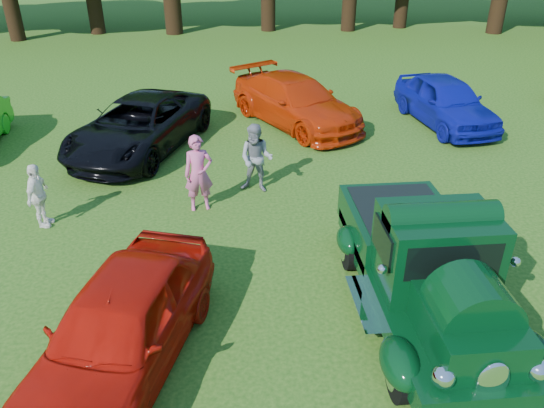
{
  "coord_description": "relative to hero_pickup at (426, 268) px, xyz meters",
  "views": [
    {
      "loc": [
        -1.95,
        -7.03,
        6.12
      ],
      "look_at": [
        -1.11,
        2.02,
        1.1
      ],
      "focal_mm": 35.0,
      "sensor_mm": 36.0,
      "label": 1
    }
  ],
  "objects": [
    {
      "name": "ground",
      "position": [
        -1.28,
        0.07,
        -0.9
      ],
      "size": [
        120.0,
        120.0,
        0.0
      ],
      "primitive_type": "plane",
      "color": "#1D4B11",
      "rests_on": "ground"
    },
    {
      "name": "hero_pickup",
      "position": [
        0.0,
        0.0,
        0.0
      ],
      "size": [
        2.47,
        5.31,
        2.07
      ],
      "color": "black",
      "rests_on": "ground"
    },
    {
      "name": "red_convertible",
      "position": [
        -4.9,
        -0.78,
        -0.15
      ],
      "size": [
        3.0,
        4.72,
        1.5
      ],
      "primitive_type": "imported",
      "rotation": [
        0.0,
        0.0,
        -0.3
      ],
      "color": "#B01107",
      "rests_on": "ground"
    },
    {
      "name": "back_car_black",
      "position": [
        -5.7,
        7.74,
        -0.15
      ],
      "size": [
        4.35,
        5.94,
        1.5
      ],
      "primitive_type": "imported",
      "rotation": [
        0.0,
        0.0,
        -0.39
      ],
      "color": "black",
      "rests_on": "ground"
    },
    {
      "name": "back_car_orange",
      "position": [
        -0.93,
        9.46,
        -0.14
      ],
      "size": [
        4.46,
        5.62,
        1.52
      ],
      "primitive_type": "imported",
      "rotation": [
        0.0,
        0.0,
        0.52
      ],
      "color": "#BD2806",
      "rests_on": "ground"
    },
    {
      "name": "back_car_blue",
      "position": [
        3.88,
        9.01,
        -0.13
      ],
      "size": [
        2.43,
        4.73,
        1.54
      ],
      "primitive_type": "imported",
      "rotation": [
        0.0,
        0.0,
        0.14
      ],
      "color": "#0E149D",
      "rests_on": "ground"
    },
    {
      "name": "spectator_pink",
      "position": [
        -3.89,
        4.03,
        0.01
      ],
      "size": [
        0.72,
        0.54,
        1.81
      ],
      "primitive_type": "imported",
      "rotation": [
        0.0,
        0.0,
        0.16
      ],
      "color": "#D5578E",
      "rests_on": "ground"
    },
    {
      "name": "spectator_grey",
      "position": [
        -2.52,
        4.83,
        -0.03
      ],
      "size": [
        1.01,
        0.89,
        1.73
      ],
      "primitive_type": "imported",
      "rotation": [
        0.0,
        0.0,
        -0.33
      ],
      "color": "gray",
      "rests_on": "ground"
    },
    {
      "name": "spectator_white",
      "position": [
        -7.33,
        3.58,
        -0.16
      ],
      "size": [
        0.48,
        0.9,
        1.47
      ],
      "primitive_type": "imported",
      "rotation": [
        0.0,
        0.0,
        1.43
      ],
      "color": "white",
      "rests_on": "ground"
    }
  ]
}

